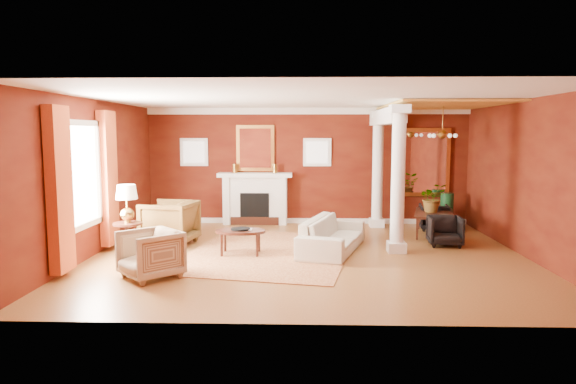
{
  "coord_description": "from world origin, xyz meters",
  "views": [
    {
      "loc": [
        -0.08,
        -9.4,
        2.27
      ],
      "look_at": [
        -0.38,
        0.36,
        1.15
      ],
      "focal_mm": 32.0,
      "sensor_mm": 36.0,
      "label": 1
    }
  ],
  "objects_px": {
    "sofa": "(333,229)",
    "coffee_table": "(241,232)",
    "armchair_leopard": "(169,220)",
    "side_table": "(127,209)",
    "dining_table": "(435,217)",
    "armchair_stripe": "(150,252)"
  },
  "relations": [
    {
      "from": "armchair_stripe",
      "to": "dining_table",
      "type": "distance_m",
      "value": 6.46
    },
    {
      "from": "armchair_leopard",
      "to": "armchair_stripe",
      "type": "bearing_deg",
      "value": 18.2
    },
    {
      "from": "sofa",
      "to": "side_table",
      "type": "distance_m",
      "value": 3.88
    },
    {
      "from": "armchair_leopard",
      "to": "dining_table",
      "type": "relative_size",
      "value": 0.68
    },
    {
      "from": "sofa",
      "to": "coffee_table",
      "type": "distance_m",
      "value": 1.78
    },
    {
      "from": "sofa",
      "to": "armchair_stripe",
      "type": "relative_size",
      "value": 2.63
    },
    {
      "from": "sofa",
      "to": "armchair_stripe",
      "type": "distance_m",
      "value": 3.55
    },
    {
      "from": "sofa",
      "to": "dining_table",
      "type": "xyz_separation_m",
      "value": [
        2.39,
        1.67,
        -0.02
      ]
    },
    {
      "from": "sofa",
      "to": "coffee_table",
      "type": "height_order",
      "value": "sofa"
    },
    {
      "from": "armchair_leopard",
      "to": "sofa",
      "type": "bearing_deg",
      "value": 91.63
    },
    {
      "from": "sofa",
      "to": "armchair_leopard",
      "type": "xyz_separation_m",
      "value": [
        -3.31,
        0.51,
        0.07
      ]
    },
    {
      "from": "armchair_leopard",
      "to": "armchair_stripe",
      "type": "xyz_separation_m",
      "value": [
        0.34,
        -2.45,
        -0.08
      ]
    },
    {
      "from": "armchair_stripe",
      "to": "side_table",
      "type": "height_order",
      "value": "side_table"
    },
    {
      "from": "coffee_table",
      "to": "dining_table",
      "type": "xyz_separation_m",
      "value": [
        4.13,
        2.02,
        -0.02
      ]
    },
    {
      "from": "armchair_leopard",
      "to": "coffee_table",
      "type": "distance_m",
      "value": 1.79
    },
    {
      "from": "armchair_stripe",
      "to": "dining_table",
      "type": "height_order",
      "value": "armchair_stripe"
    },
    {
      "from": "armchair_leopard",
      "to": "side_table",
      "type": "relative_size",
      "value": 0.75
    },
    {
      "from": "armchair_stripe",
      "to": "dining_table",
      "type": "relative_size",
      "value": 0.57
    },
    {
      "from": "armchair_leopard",
      "to": "dining_table",
      "type": "xyz_separation_m",
      "value": [
        5.69,
        1.16,
        -0.09
      ]
    },
    {
      "from": "coffee_table",
      "to": "side_table",
      "type": "xyz_separation_m",
      "value": [
        -2.08,
        -0.14,
        0.45
      ]
    },
    {
      "from": "armchair_leopard",
      "to": "side_table",
      "type": "distance_m",
      "value": 1.19
    },
    {
      "from": "side_table",
      "to": "sofa",
      "type": "bearing_deg",
      "value": 7.34
    }
  ]
}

